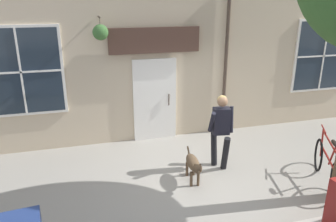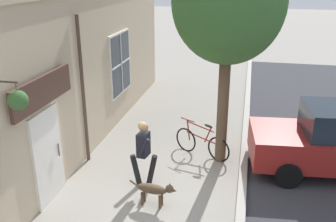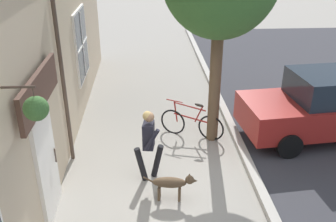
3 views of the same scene
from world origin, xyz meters
The scene contains 5 objects.
ground_plane centered at (0.00, 0.00, 0.00)m, with size 90.00×90.00×0.00m, color gray.
storefront_facade centered at (-2.34, 0.00, 2.22)m, with size 0.95×18.00×4.43m.
pedestrian_walking centered at (-0.29, 0.42, 0.97)m, with size 0.66×0.59×1.63m.
dog_on_leash centered at (0.15, -0.34, 0.39)m, with size 1.09×0.32×0.60m.
leaning_bicycle centered at (0.84, 2.21, 0.38)m, with size 1.59×0.80×1.00m.
Camera 1 is at (5.55, -2.36, 3.51)m, focal length 35.00 mm.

